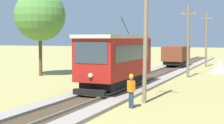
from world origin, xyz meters
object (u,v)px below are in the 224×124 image
object	(u,v)px
utility_pole_near_tram	(145,36)
second_worker	(90,73)
red_tram	(117,59)
track_worker	(131,89)
freight_car	(176,55)
utility_pole_mid	(188,41)
utility_pole_far	(206,39)
tree_left_far	(40,16)
gravel_pile	(220,67)

from	to	relation	value
utility_pole_near_tram	second_worker	size ratio (longest dim) A/B	4.10
red_tram	track_worker	size ratio (longest dim) A/B	4.79
freight_car	second_worker	xyz separation A→B (m)	(-2.79, -17.63, -0.57)
utility_pole_mid	utility_pole_far	distance (m)	12.51
utility_pole_near_tram	utility_pole_far	distance (m)	25.72
freight_car	utility_pole_far	xyz separation A→B (m)	(3.09, 3.14, 1.96)
utility_pole_far	tree_left_far	size ratio (longest dim) A/B	0.84
utility_pole_near_tram	tree_left_far	xyz separation A→B (m)	(-13.27, 9.18, 1.98)
gravel_pile	utility_pole_far	bearing A→B (deg)	108.39
second_worker	tree_left_far	xyz separation A→B (m)	(-7.38, 4.24, 4.75)
gravel_pile	track_worker	world-z (taller)	track_worker
utility_pole_near_tram	track_worker	xyz separation A→B (m)	(-0.19, -1.81, -2.77)
utility_pole_mid	second_worker	distance (m)	10.42
utility_pole_near_tram	freight_car	bearing A→B (deg)	97.79
red_tram	utility_pole_far	size ratio (longest dim) A/B	1.25
utility_pole_mid	gravel_pile	bearing A→B (deg)	66.23
utility_pole_near_tram	gravel_pile	world-z (taller)	utility_pole_near_tram
freight_car	utility_pole_far	size ratio (longest dim) A/B	0.76
freight_car	track_worker	world-z (taller)	freight_car
utility_pole_near_tram	gravel_pile	xyz separation A→B (m)	(2.37, 18.58, -3.16)
utility_pole_mid	utility_pole_far	bearing A→B (deg)	90.00
track_worker	freight_car	bearing A→B (deg)	-141.40
second_worker	track_worker	bearing A→B (deg)	103.65
red_tram	utility_pole_mid	bearing A→B (deg)	72.57
utility_pole_far	gravel_pile	world-z (taller)	utility_pole_far
freight_car	track_worker	distance (m)	24.56
red_tram	utility_pole_far	bearing A→B (deg)	82.14
second_worker	utility_pole_far	bearing A→B (deg)	-132.28
utility_pole_mid	second_worker	bearing A→B (deg)	-125.46
utility_pole_mid	red_tram	bearing A→B (deg)	-107.43
utility_pole_near_tram	tree_left_far	world-z (taller)	tree_left_far
second_worker	freight_car	bearing A→B (deg)	-125.48
track_worker	second_worker	world-z (taller)	same
utility_pole_near_tram	track_worker	world-z (taller)	utility_pole_near_tram
red_tram	freight_car	xyz separation A→B (m)	(-0.00, 19.20, -0.64)
utility_pole_far	gravel_pile	bearing A→B (deg)	-71.61
freight_car	utility_pole_near_tram	xyz separation A→B (m)	(3.09, -22.57, 2.19)
utility_pole_mid	track_worker	bearing A→B (deg)	-90.73
freight_car	tree_left_far	world-z (taller)	tree_left_far
freight_car	track_worker	bearing A→B (deg)	-83.22
red_tram	utility_pole_mid	size ratio (longest dim) A/B	1.30
second_worker	tree_left_far	size ratio (longest dim) A/B	0.22
utility_pole_near_tram	track_worker	size ratio (longest dim) A/B	4.10
red_tram	freight_car	distance (m)	19.21
track_worker	utility_pole_far	bearing A→B (deg)	-148.57
utility_pole_far	track_worker	size ratio (longest dim) A/B	3.83
utility_pole_near_tram	tree_left_far	bearing A→B (deg)	145.33
utility_pole_mid	gravel_pile	distance (m)	6.51
gravel_pile	tree_left_far	world-z (taller)	tree_left_far
utility_pole_near_tram	utility_pole_far	xyz separation A→B (m)	(0.00, 25.72, -0.23)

